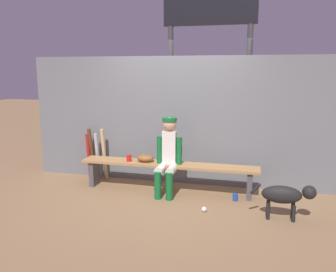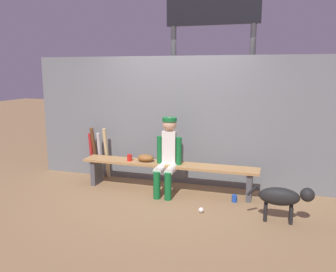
% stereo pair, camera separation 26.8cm
% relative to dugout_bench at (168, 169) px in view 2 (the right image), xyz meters
% --- Properties ---
extents(ground_plane, '(30.00, 30.00, 0.00)m').
position_rel_dugout_bench_xyz_m(ground_plane, '(0.00, 0.00, -0.38)').
color(ground_plane, olive).
extents(chainlink_fence, '(5.27, 0.03, 2.19)m').
position_rel_dugout_bench_xyz_m(chainlink_fence, '(0.00, 0.48, 0.72)').
color(chainlink_fence, slate).
rests_on(chainlink_fence, ground_plane).
extents(dugout_bench, '(2.91, 0.36, 0.47)m').
position_rel_dugout_bench_xyz_m(dugout_bench, '(0.00, 0.00, 0.00)').
color(dugout_bench, '#AD7F4C').
rests_on(dugout_bench, ground_plane).
extents(player_seated, '(0.41, 0.55, 1.22)m').
position_rel_dugout_bench_xyz_m(player_seated, '(0.03, -0.11, 0.29)').
color(player_seated, silver).
rests_on(player_seated, ground_plane).
extents(baseball_glove, '(0.28, 0.20, 0.12)m').
position_rel_dugout_bench_xyz_m(baseball_glove, '(-0.39, 0.00, 0.16)').
color(baseball_glove, brown).
rests_on(baseball_glove, dugout_bench).
extents(bat_wood_natural, '(0.08, 0.18, 0.94)m').
position_rel_dugout_bench_xyz_m(bat_wood_natural, '(-1.27, 0.32, 0.09)').
color(bat_wood_natural, tan).
rests_on(bat_wood_natural, ground_plane).
extents(bat_aluminum_silver, '(0.08, 0.15, 0.85)m').
position_rel_dugout_bench_xyz_m(bat_aluminum_silver, '(-1.40, 0.31, 0.05)').
color(bat_aluminum_silver, '#B7B7BC').
rests_on(bat_aluminum_silver, ground_plane).
extents(bat_wood_dark, '(0.07, 0.27, 0.94)m').
position_rel_dugout_bench_xyz_m(bat_wood_dark, '(-1.53, 0.37, 0.09)').
color(bat_wood_dark, brown).
rests_on(bat_wood_dark, ground_plane).
extents(bat_aluminum_red, '(0.07, 0.13, 0.83)m').
position_rel_dugout_bench_xyz_m(bat_aluminum_red, '(-1.59, 0.34, 0.04)').
color(bat_aluminum_red, '#B22323').
rests_on(bat_aluminum_red, ground_plane).
extents(baseball, '(0.07, 0.07, 0.07)m').
position_rel_dugout_bench_xyz_m(baseball, '(0.70, -0.71, -0.34)').
color(baseball, white).
rests_on(baseball, ground_plane).
extents(cup_on_ground, '(0.08, 0.08, 0.11)m').
position_rel_dugout_bench_xyz_m(cup_on_ground, '(1.10, -0.17, -0.32)').
color(cup_on_ground, '#1E47AD').
rests_on(cup_on_ground, ground_plane).
extents(cup_on_bench, '(0.08, 0.08, 0.11)m').
position_rel_dugout_bench_xyz_m(cup_on_bench, '(-0.66, -0.05, 0.15)').
color(cup_on_bench, red).
rests_on(cup_on_bench, dugout_bench).
extents(scoreboard, '(1.93, 0.27, 3.73)m').
position_rel_dugout_bench_xyz_m(scoreboard, '(0.54, 1.10, 2.19)').
color(scoreboard, '#3F3F42').
rests_on(scoreboard, ground_plane).
extents(dog, '(0.84, 0.20, 0.49)m').
position_rel_dugout_bench_xyz_m(dog, '(1.78, -0.68, -0.04)').
color(dog, black).
rests_on(dog, ground_plane).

